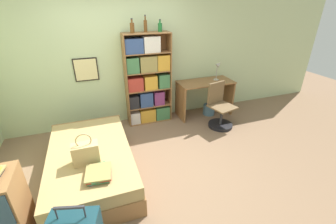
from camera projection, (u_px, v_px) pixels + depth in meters
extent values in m
plane|color=#84664C|center=(144.00, 164.00, 3.58)|extent=(14.00, 14.00, 0.00)
cube|color=beige|center=(120.00, 60.00, 4.35)|extent=(10.00, 0.06, 2.60)
cube|color=black|center=(86.00, 70.00, 4.17)|extent=(0.43, 0.02, 0.43)
cube|color=beige|center=(86.00, 70.00, 4.16)|extent=(0.39, 0.01, 0.39)
cube|color=olive|center=(93.00, 168.00, 3.29)|extent=(1.14, 1.93, 0.27)
cube|color=tan|center=(90.00, 155.00, 3.19)|extent=(1.11, 1.90, 0.18)
cube|color=olive|center=(89.00, 131.00, 4.05)|extent=(1.14, 0.04, 0.45)
cube|color=tan|center=(86.00, 153.00, 2.86)|extent=(0.33, 0.18, 0.28)
torus|color=tan|center=(83.00, 141.00, 2.78)|extent=(0.20, 0.02, 0.20)
cube|color=#7A336B|center=(98.00, 176.00, 2.68)|extent=(0.26, 0.30, 0.01)
cube|color=#427A4C|center=(99.00, 173.00, 2.70)|extent=(0.27, 0.38, 0.02)
cube|color=#B2382D|center=(99.00, 173.00, 2.69)|extent=(0.31, 0.35, 0.02)
cube|color=#427A4C|center=(99.00, 172.00, 2.68)|extent=(0.25, 0.36, 0.01)
cube|color=#99894C|center=(98.00, 172.00, 2.66)|extent=(0.33, 0.36, 0.02)
cylinder|color=#2D2D33|center=(56.00, 214.00, 1.84)|extent=(0.01, 0.01, 0.12)
cylinder|color=#2D2D33|center=(85.00, 212.00, 1.85)|extent=(0.01, 0.01, 0.12)
cube|color=#2D2D33|center=(69.00, 208.00, 1.82)|extent=(0.25, 0.09, 0.02)
cube|color=olive|center=(126.00, 82.00, 4.36)|extent=(0.02, 0.32, 1.82)
cube|color=olive|center=(169.00, 78.00, 4.63)|extent=(0.02, 0.32, 1.82)
cube|color=olive|center=(146.00, 78.00, 4.63)|extent=(0.90, 0.01, 1.82)
cube|color=olive|center=(150.00, 120.00, 4.89)|extent=(0.87, 0.32, 0.02)
cube|color=olive|center=(149.00, 105.00, 4.74)|extent=(0.87, 0.32, 0.02)
cube|color=olive|center=(148.00, 89.00, 4.58)|extent=(0.87, 0.32, 0.02)
cube|color=olive|center=(148.00, 71.00, 4.41)|extent=(0.87, 0.32, 0.02)
cube|color=olive|center=(147.00, 53.00, 4.25)|extent=(0.87, 0.32, 0.02)
cube|color=olive|center=(146.00, 33.00, 4.10)|extent=(0.87, 0.32, 0.02)
cube|color=silver|center=(135.00, 117.00, 4.72)|extent=(0.19, 0.24, 0.25)
cube|color=gold|center=(147.00, 114.00, 4.80)|extent=(0.32, 0.24, 0.27)
cube|color=#427A4C|center=(162.00, 112.00, 4.90)|extent=(0.30, 0.24, 0.28)
cube|color=#232328|center=(133.00, 101.00, 4.56)|extent=(0.19, 0.24, 0.25)
cube|color=#334C84|center=(146.00, 99.00, 4.63)|extent=(0.26, 0.24, 0.30)
cube|color=#7A336B|center=(158.00, 97.00, 4.72)|extent=(0.21, 0.24, 0.28)
cube|color=#B2382D|center=(135.00, 84.00, 4.42)|extent=(0.30, 0.24, 0.27)
cube|color=gold|center=(150.00, 82.00, 4.51)|extent=(0.26, 0.24, 0.27)
cube|color=#427A4C|center=(163.00, 80.00, 4.59)|extent=(0.22, 0.24, 0.28)
cube|color=#427A4C|center=(132.00, 65.00, 4.24)|extent=(0.24, 0.24, 0.29)
cube|color=#99894C|center=(148.00, 63.00, 4.33)|extent=(0.33, 0.24, 0.30)
cube|color=gold|center=(162.00, 62.00, 4.42)|extent=(0.25, 0.24, 0.30)
cube|color=#334C84|center=(133.00, 46.00, 4.10)|extent=(0.33, 0.24, 0.27)
cube|color=silver|center=(151.00, 44.00, 4.20)|extent=(0.31, 0.24, 0.29)
cylinder|color=brown|center=(132.00, 28.00, 3.95)|extent=(0.08, 0.08, 0.17)
cylinder|color=brown|center=(132.00, 21.00, 3.89)|extent=(0.03, 0.03, 0.05)
cylinder|color=#232328|center=(132.00, 19.00, 3.88)|extent=(0.03, 0.03, 0.02)
cylinder|color=brown|center=(145.00, 26.00, 4.08)|extent=(0.06, 0.06, 0.21)
cylinder|color=brown|center=(145.00, 18.00, 4.02)|extent=(0.03, 0.03, 0.06)
cylinder|color=#232328|center=(145.00, 15.00, 4.00)|extent=(0.03, 0.03, 0.02)
cylinder|color=#1E6B2D|center=(160.00, 27.00, 4.15)|extent=(0.08, 0.08, 0.15)
cylinder|color=#1E6B2D|center=(160.00, 22.00, 4.10)|extent=(0.03, 0.03, 0.05)
cylinder|color=#232328|center=(160.00, 20.00, 4.09)|extent=(0.03, 0.03, 0.02)
cube|color=olive|center=(206.00, 82.00, 4.83)|extent=(1.20, 0.57, 0.02)
cube|color=olive|center=(180.00, 102.00, 4.83)|extent=(0.03, 0.53, 0.75)
cube|color=olive|center=(227.00, 95.00, 5.18)|extent=(0.03, 0.53, 0.75)
cylinder|color=#ADA89E|center=(216.00, 80.00, 4.93)|extent=(0.12, 0.12, 0.02)
cylinder|color=#ADA89E|center=(217.00, 72.00, 4.85)|extent=(0.02, 0.02, 0.31)
cone|color=#ADA89E|center=(219.00, 64.00, 4.78)|extent=(0.14, 0.10, 0.14)
cylinder|color=black|center=(220.00, 125.00, 4.64)|extent=(0.49, 0.49, 0.06)
cylinder|color=#333338|center=(221.00, 117.00, 4.56)|extent=(0.05, 0.05, 0.43)
cube|color=brown|center=(222.00, 107.00, 4.45)|extent=(0.54, 0.54, 0.03)
cube|color=brown|center=(216.00, 93.00, 4.51)|extent=(0.40, 0.14, 0.44)
cylinder|color=slate|center=(209.00, 110.00, 5.10)|extent=(0.26, 0.26, 0.23)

